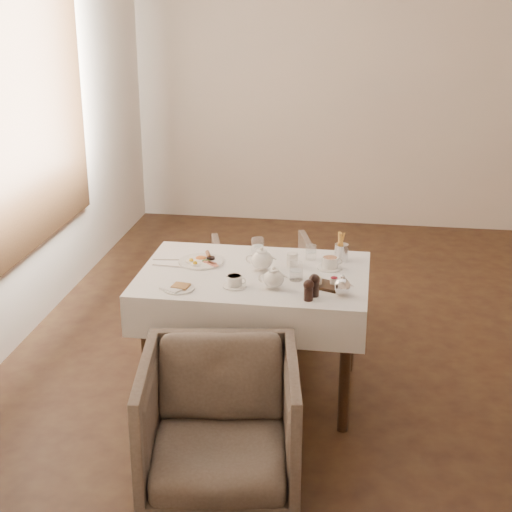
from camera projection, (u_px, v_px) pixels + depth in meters
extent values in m
plane|color=black|center=(361.00, 336.00, 5.35)|extent=(5.00, 5.00, 0.00)
plane|color=beige|center=(376.00, 73.00, 7.16)|extent=(4.50, 0.00, 4.50)
plane|color=beige|center=(360.00, 271.00, 2.53)|extent=(4.50, 0.00, 4.50)
plane|color=beige|center=(27.00, 115.00, 5.16)|extent=(0.00, 5.00, 5.00)
cube|color=black|center=(29.00, 92.00, 5.11)|extent=(0.03, 1.75, 2.05)
cube|color=black|center=(254.00, 278.00, 4.41)|extent=(1.20, 0.80, 0.04)
cube|color=white|center=(254.00, 292.00, 4.44)|extent=(1.28, 0.88, 0.23)
cylinder|color=black|center=(178.00, 308.00, 4.93)|extent=(0.06, 0.06, 0.70)
cylinder|color=black|center=(350.00, 319.00, 4.78)|extent=(0.06, 0.06, 0.70)
cylinder|color=black|center=(147.00, 358.00, 4.30)|extent=(0.06, 0.06, 0.70)
cylinder|color=black|center=(345.00, 373.00, 4.15)|extent=(0.06, 0.06, 0.70)
imported|color=#4E4239|center=(220.00, 424.00, 3.70)|extent=(0.84, 0.86, 0.69)
imported|color=#4E4239|center=(264.00, 287.00, 5.35)|extent=(0.83, 0.84, 0.63)
cylinder|color=white|center=(201.00, 261.00, 4.55)|extent=(0.26, 0.26, 0.01)
ellipsoid|color=orange|center=(201.00, 257.00, 4.58)|extent=(0.06, 0.06, 0.02)
cylinder|color=brown|center=(208.00, 255.00, 4.61)|extent=(0.06, 0.10, 0.02)
cylinder|color=black|center=(211.00, 258.00, 4.57)|extent=(0.05, 0.05, 0.01)
cube|color=maroon|center=(211.00, 263.00, 4.49)|extent=(0.09, 0.08, 0.01)
ellipsoid|color=#264C19|center=(206.00, 261.00, 4.53)|extent=(0.05, 0.04, 0.02)
cylinder|color=white|center=(179.00, 288.00, 4.17)|extent=(0.17, 0.17, 0.01)
cube|color=brown|center=(181.00, 286.00, 4.17)|extent=(0.10, 0.09, 0.01)
cube|color=white|center=(172.00, 289.00, 4.16)|extent=(0.14, 0.13, 0.01)
cylinder|color=white|center=(292.00, 259.00, 4.48)|extent=(0.07, 0.07, 0.07)
cylinder|color=white|center=(234.00, 286.00, 4.21)|extent=(0.13, 0.13, 0.01)
cylinder|color=white|center=(234.00, 280.00, 4.19)|extent=(0.09, 0.09, 0.05)
cylinder|color=#AC724E|center=(234.00, 276.00, 4.19)|extent=(0.07, 0.07, 0.00)
cylinder|color=white|center=(330.00, 268.00, 4.45)|extent=(0.14, 0.14, 0.01)
cylinder|color=white|center=(330.00, 262.00, 4.44)|extent=(0.12, 0.12, 0.06)
cylinder|color=#AC724E|center=(330.00, 258.00, 4.43)|extent=(0.08, 0.08, 0.00)
cylinder|color=silver|center=(258.00, 246.00, 4.65)|extent=(0.08, 0.08, 0.10)
cylinder|color=silver|center=(296.00, 271.00, 4.28)|extent=(0.08, 0.08, 0.10)
cylinder|color=silver|center=(311.00, 252.00, 4.58)|extent=(0.07, 0.07, 0.09)
cube|color=black|center=(324.00, 285.00, 4.21)|extent=(0.22, 0.18, 0.02)
cylinder|color=white|center=(317.00, 280.00, 4.20)|extent=(0.06, 0.06, 0.03)
cylinder|color=maroon|center=(334.00, 281.00, 4.20)|extent=(0.05, 0.05, 0.03)
cylinder|color=silver|center=(341.00, 252.00, 4.57)|extent=(0.08, 0.08, 0.10)
cube|color=silver|center=(168.00, 260.00, 4.58)|extent=(0.18, 0.03, 0.00)
cube|color=silver|center=(169.00, 266.00, 4.48)|extent=(0.21, 0.03, 0.00)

